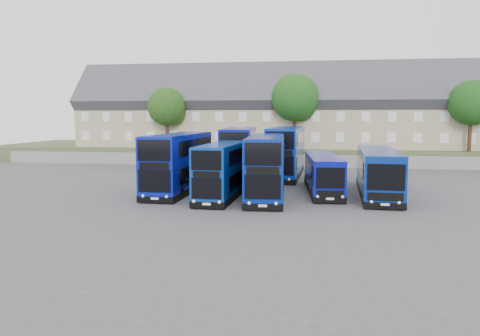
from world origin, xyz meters
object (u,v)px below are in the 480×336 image
object	(u,v)px
dd_front_mid	(223,171)
tree_west	(168,108)
dd_front_left	(179,163)
tree_mid	(296,100)
coach_east_a	(323,174)
tree_east	(472,104)

from	to	relation	value
dd_front_mid	tree_west	size ratio (longest dim) A/B	1.32
dd_front_mid	tree_west	xyz separation A→B (m)	(-11.45, 23.23, 5.09)
dd_front_left	tree_mid	distance (m)	23.89
dd_front_left	tree_mid	xyz separation A→B (m)	(8.58, 21.53, 5.81)
dd_front_left	dd_front_mid	size ratio (longest dim) A/B	1.15
coach_east_a	tree_west	distance (m)	27.84
coach_east_a	tree_east	xyz separation A→B (m)	(17.16, 19.72, 5.94)
tree_mid	tree_east	world-z (taller)	tree_mid
dd_front_mid	dd_front_left	bearing A→B (deg)	153.15
coach_east_a	tree_east	world-z (taller)	tree_east
dd_front_left	tree_west	distance (m)	22.81
dd_front_mid	tree_mid	world-z (taller)	tree_mid
coach_east_a	tree_mid	xyz separation A→B (m)	(-2.84, 20.22, 6.62)
tree_mid	tree_east	bearing A→B (deg)	-1.43
dd_front_left	tree_east	xyz separation A→B (m)	(28.58, 21.03, 5.13)
dd_front_mid	tree_east	bearing A→B (deg)	45.19
tree_east	dd_front_left	bearing A→B (deg)	-143.65
tree_east	tree_mid	bearing A→B (deg)	178.57
dd_front_left	tree_east	bearing A→B (deg)	37.37
tree_mid	coach_east_a	bearing A→B (deg)	-82.02
tree_east	tree_west	bearing A→B (deg)	-180.00
coach_east_a	tree_mid	distance (m)	21.46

